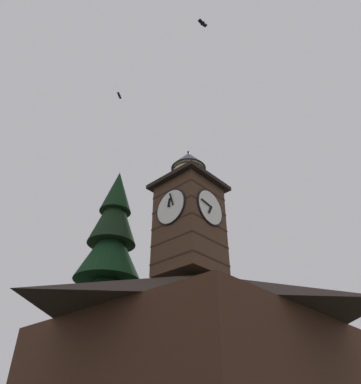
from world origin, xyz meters
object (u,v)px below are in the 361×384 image
at_px(building_main, 204,355).
at_px(moon, 79,329).
at_px(flying_bird_high, 203,23).
at_px(flying_bird_low, 119,96).
at_px(pine_tree_aside, 212,348).
at_px(pine_tree_behind, 103,312).
at_px(clock_tower, 189,216).

xyz_separation_m(building_main, moon, (-19.98, -43.92, 9.57)).
bearing_deg(flying_bird_high, moon, -116.66).
distance_m(building_main, flying_bird_high, 18.12).
bearing_deg(flying_bird_low, pine_tree_aside, -163.51).
height_order(pine_tree_behind, flying_bird_high, flying_bird_high).
distance_m(building_main, flying_bird_low, 15.03).
distance_m(pine_tree_behind, pine_tree_aside, 9.45).
height_order(pine_tree_behind, moon, pine_tree_behind).
height_order(pine_tree_behind, flying_bird_low, flying_bird_low).
bearing_deg(clock_tower, pine_tree_behind, -64.27).
bearing_deg(flying_bird_low, flying_bird_high, 105.44).
relative_size(pine_tree_behind, flying_bird_low, 33.06).
relative_size(pine_tree_aside, flying_bird_high, 20.40).
relative_size(flying_bird_high, flying_bird_low, 1.34).
xyz_separation_m(building_main, flying_bird_high, (4.17, 4.19, 17.13)).
distance_m(pine_tree_behind, moon, 45.09).
relative_size(building_main, flying_bird_high, 20.52).
bearing_deg(clock_tower, building_main, 89.44).
height_order(clock_tower, pine_tree_behind, clock_tower).
bearing_deg(moon, flying_bird_high, 63.34).
xyz_separation_m(building_main, flying_bird_low, (5.68, -1.26, 13.86)).
xyz_separation_m(building_main, clock_tower, (-0.01, -0.76, 7.65)).
distance_m(building_main, pine_tree_aside, 8.96).
bearing_deg(pine_tree_aside, flying_bird_low, 16.49).
bearing_deg(moon, clock_tower, 65.17).
bearing_deg(flying_bird_low, moon, -121.02).
xyz_separation_m(building_main, pine_tree_aside, (-7.22, -5.08, 1.55)).
distance_m(clock_tower, flying_bird_high, 11.48).
bearing_deg(building_main, flying_bird_high, 45.16).
height_order(flying_bird_high, flying_bird_low, flying_bird_high).
distance_m(clock_tower, moon, 47.59).
height_order(moon, flying_bird_high, flying_bird_high).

